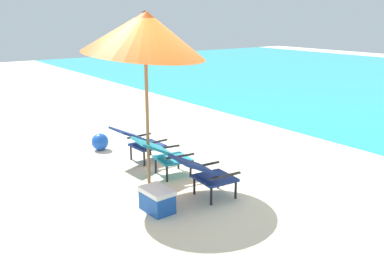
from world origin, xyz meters
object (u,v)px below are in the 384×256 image
at_px(lounge_chair_center, 163,153).
at_px(beach_umbrella_center, 145,33).
at_px(lounge_chair_right, 205,172).
at_px(lounge_chair_left, 139,140).
at_px(cooler_box, 157,200).
at_px(beach_ball, 100,142).

xyz_separation_m(lounge_chair_center, beach_umbrella_center, (0.07, -0.31, 1.88)).
xyz_separation_m(lounge_chair_right, beach_umbrella_center, (-1.00, -0.32, 1.88)).
bearing_deg(lounge_chair_right, lounge_chair_left, 179.15).
bearing_deg(cooler_box, beach_umbrella_center, 155.48).
xyz_separation_m(beach_umbrella_center, cooler_box, (0.94, -0.43, -2.12)).
distance_m(beach_umbrella_center, beach_ball, 2.92).
distance_m(lounge_chair_right, beach_ball, 3.03).
distance_m(lounge_chair_right, beach_umbrella_center, 2.16).
relative_size(lounge_chair_left, beach_umbrella_center, 0.33).
bearing_deg(lounge_chair_left, cooler_box, -22.64).
bearing_deg(lounge_chair_right, cooler_box, -94.78).
distance_m(lounge_chair_center, cooler_box, 1.28).
distance_m(beach_ball, cooler_box, 3.00).
height_order(lounge_chair_right, cooler_box, lounge_chair_right).
distance_m(lounge_chair_left, beach_umbrella_center, 2.13).
height_order(lounge_chair_center, beach_umbrella_center, beach_umbrella_center).
bearing_deg(beach_umbrella_center, beach_ball, 177.23).
relative_size(lounge_chair_center, beach_umbrella_center, 0.35).
height_order(lounge_chair_left, lounge_chair_right, same).
xyz_separation_m(lounge_chair_center, lounge_chair_right, (1.08, 0.01, 0.00)).
height_order(lounge_chair_left, beach_umbrella_center, beach_umbrella_center).
height_order(lounge_chair_center, beach_ball, lounge_chair_center).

